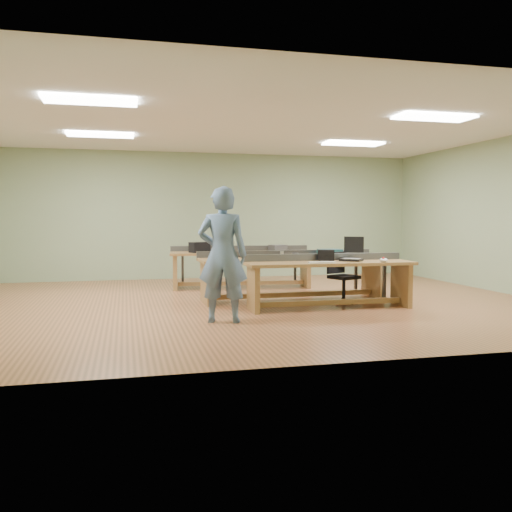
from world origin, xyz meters
name	(u,v)px	position (x,y,z in m)	size (l,w,h in m)	color
floor	(251,302)	(0.00, 0.00, 0.00)	(10.00, 10.00, 0.00)	#A4653E
ceiling	(251,125)	(0.00, 0.00, 3.00)	(10.00, 10.00, 0.00)	silver
wall_back	(214,216)	(0.00, 4.00, 1.50)	(10.00, 0.04, 3.00)	gray
wall_front	(344,212)	(0.00, -4.00, 1.50)	(10.00, 0.04, 3.00)	gray
wall_right	(506,215)	(5.00, 0.00, 1.50)	(0.04, 8.00, 3.00)	gray
fluor_panels	(251,127)	(0.00, 0.00, 2.97)	(6.20, 3.50, 0.03)	white
workbench_front	(329,274)	(1.08, -0.85, 0.55)	(2.72, 0.77, 0.86)	#AC7E48
workbench_mid	(292,268)	(0.77, 0.14, 0.57)	(3.29, 0.91, 0.86)	#AC7E48
workbench_back	(241,261)	(0.25, 1.99, 0.56)	(2.98, 1.08, 0.86)	#AC7E48
person	(223,255)	(-0.79, -1.61, 0.94)	(0.69, 0.45, 1.88)	slate
laptop_base	(351,260)	(1.48, -0.81, 0.77)	(0.33, 0.27, 0.04)	black
laptop_screen	(354,245)	(1.56, -0.72, 1.01)	(0.33, 0.02, 0.26)	black
keyboard	(322,263)	(0.85, -1.12, 0.76)	(0.41, 0.14, 0.02)	silver
trackball_mouse	(384,260)	(1.88, -1.14, 0.78)	(0.13, 0.15, 0.06)	white
camera_bag	(326,255)	(1.10, -0.66, 0.84)	(0.26, 0.17, 0.18)	black
task_chair	(342,284)	(1.50, -0.39, 0.32)	(0.61, 0.61, 0.86)	black
parts_bin_teal	(330,253)	(1.50, 0.19, 0.82)	(0.39, 0.29, 0.14)	#133B40
parts_bin_grey	(349,253)	(1.88, 0.22, 0.81)	(0.42, 0.27, 0.11)	#353538
mug	(295,255)	(0.83, 0.15, 0.79)	(0.11, 0.11, 0.09)	#353538
drinks_can	(282,254)	(0.60, 0.19, 0.81)	(0.06, 0.06, 0.11)	silver
storage_box_back	(200,247)	(-0.63, 1.90, 0.85)	(0.37, 0.26, 0.21)	black
tray_back	(278,248)	(1.05, 2.03, 0.82)	(0.33, 0.24, 0.13)	#353538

